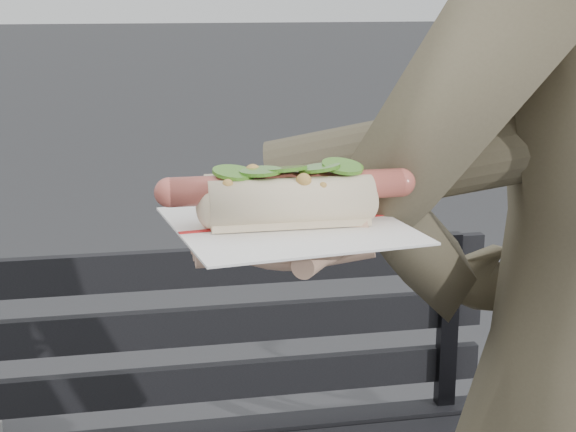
% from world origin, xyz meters
% --- Properties ---
extents(held_hotdog, '(0.62, 0.31, 0.20)m').
position_xyz_m(held_hotdog, '(0.28, -0.00, 1.23)').
color(held_hotdog, brown).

